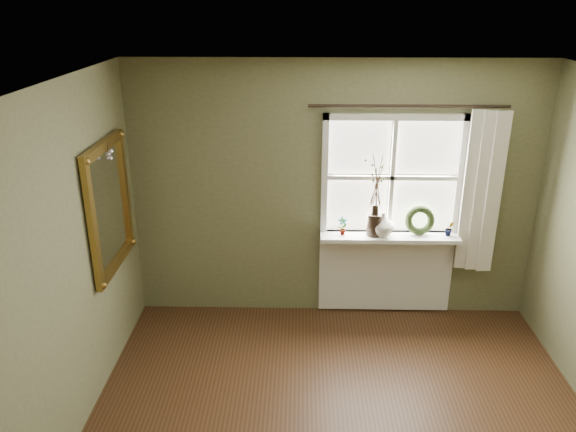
{
  "coord_description": "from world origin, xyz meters",
  "views": [
    {
      "loc": [
        -0.33,
        -2.97,
        3.13
      ],
      "look_at": [
        -0.44,
        1.55,
        1.34
      ],
      "focal_mm": 35.0,
      "sensor_mm": 36.0,
      "label": 1
    }
  ],
  "objects_px": {
    "cream_vase": "(383,224)",
    "wreath": "(419,223)",
    "dark_jug": "(374,225)",
    "gilt_mirror": "(110,206)"
  },
  "relations": [
    {
      "from": "cream_vase",
      "to": "gilt_mirror",
      "type": "bearing_deg",
      "value": -165.27
    },
    {
      "from": "cream_vase",
      "to": "gilt_mirror",
      "type": "xyz_separation_m",
      "value": [
        -2.44,
        -0.64,
        0.41
      ]
    },
    {
      "from": "dark_jug",
      "to": "cream_vase",
      "type": "distance_m",
      "value": 0.09
    },
    {
      "from": "dark_jug",
      "to": "gilt_mirror",
      "type": "bearing_deg",
      "value": -164.76
    },
    {
      "from": "dark_jug",
      "to": "wreath",
      "type": "distance_m",
      "value": 0.45
    },
    {
      "from": "dark_jug",
      "to": "cream_vase",
      "type": "bearing_deg",
      "value": 0.0
    },
    {
      "from": "cream_vase",
      "to": "wreath",
      "type": "relative_size",
      "value": 0.79
    },
    {
      "from": "cream_vase",
      "to": "wreath",
      "type": "xyz_separation_m",
      "value": [
        0.36,
        0.04,
        -0.0
      ]
    },
    {
      "from": "dark_jug",
      "to": "cream_vase",
      "type": "xyz_separation_m",
      "value": [
        0.08,
        0.0,
        0.01
      ]
    },
    {
      "from": "wreath",
      "to": "cream_vase",
      "type": "bearing_deg",
      "value": -176.48
    }
  ]
}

